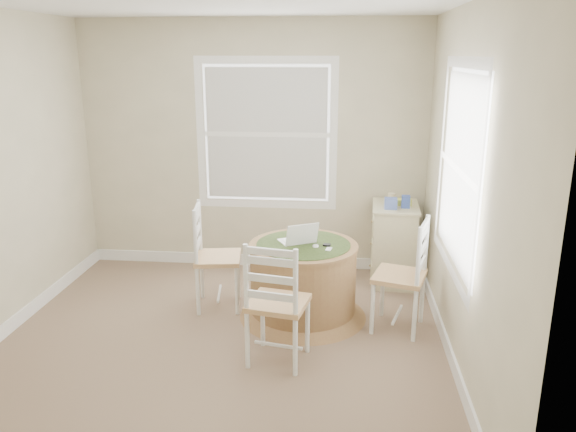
# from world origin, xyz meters

# --- Properties ---
(room) EXTENTS (3.64, 3.64, 2.64)m
(room) POSITION_xyz_m (0.17, 0.16, 1.30)
(room) COLOR #90755B
(room) RESTS_ON ground
(round_table) EXTENTS (1.12, 1.12, 0.67)m
(round_table) POSITION_xyz_m (0.62, 0.61, 0.37)
(round_table) COLOR olive
(round_table) RESTS_ON ground
(chair_left) EXTENTS (0.46, 0.47, 0.95)m
(chair_left) POSITION_xyz_m (-0.16, 0.73, 0.47)
(chair_left) COLOR white
(chair_left) RESTS_ON ground
(chair_near) EXTENTS (0.49, 0.47, 0.95)m
(chair_near) POSITION_xyz_m (0.49, -0.17, 0.47)
(chair_near) COLOR white
(chair_near) RESTS_ON ground
(chair_right) EXTENTS (0.50, 0.52, 0.95)m
(chair_right) POSITION_xyz_m (1.44, 0.45, 0.47)
(chair_right) COLOR white
(chair_right) RESTS_ON ground
(laptop) EXTENTS (0.38, 0.36, 0.21)m
(laptop) POSITION_xyz_m (0.57, 0.65, 0.70)
(laptop) COLOR white
(laptop) RESTS_ON round_table
(mouse) EXTENTS (0.07, 0.09, 0.03)m
(mouse) POSITION_xyz_m (0.73, 0.55, 0.68)
(mouse) COLOR white
(mouse) RESTS_ON round_table
(phone) EXTENTS (0.06, 0.10, 0.02)m
(phone) POSITION_xyz_m (0.85, 0.49, 0.67)
(phone) COLOR #B7BABF
(phone) RESTS_ON round_table
(keys) EXTENTS (0.07, 0.06, 0.02)m
(keys) POSITION_xyz_m (0.83, 0.58, 0.67)
(keys) COLOR black
(keys) RESTS_ON round_table
(corner_chest) EXTENTS (0.48, 0.63, 0.81)m
(corner_chest) POSITION_xyz_m (1.47, 1.48, 0.40)
(corner_chest) COLOR beige
(corner_chest) RESTS_ON ground
(tissue_box) EXTENTS (0.13, 0.13, 0.10)m
(tissue_box) POSITION_xyz_m (1.41, 1.35, 0.86)
(tissue_box) COLOR #5168BA
(tissue_box) RESTS_ON corner_chest
(box_yellow) EXTENTS (0.15, 0.11, 0.06)m
(box_yellow) POSITION_xyz_m (1.56, 1.50, 0.84)
(box_yellow) COLOR #E4EA52
(box_yellow) RESTS_ON corner_chest
(box_blue) EXTENTS (0.08, 0.08, 0.12)m
(box_blue) POSITION_xyz_m (1.56, 1.39, 0.87)
(box_blue) COLOR #364FA3
(box_blue) RESTS_ON corner_chest
(cup_cream) EXTENTS (0.07, 0.07, 0.09)m
(cup_cream) POSITION_xyz_m (1.44, 1.62, 0.85)
(cup_cream) COLOR beige
(cup_cream) RESTS_ON corner_chest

